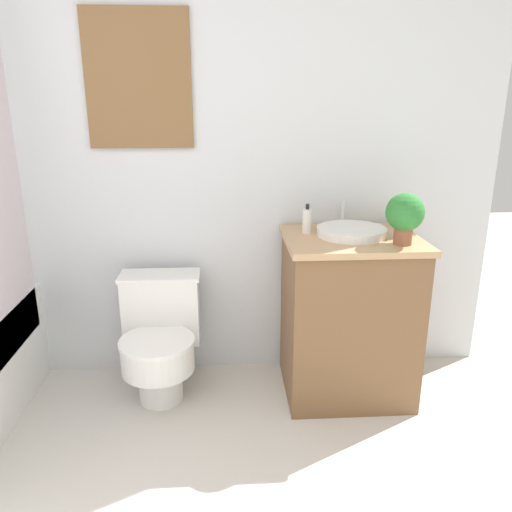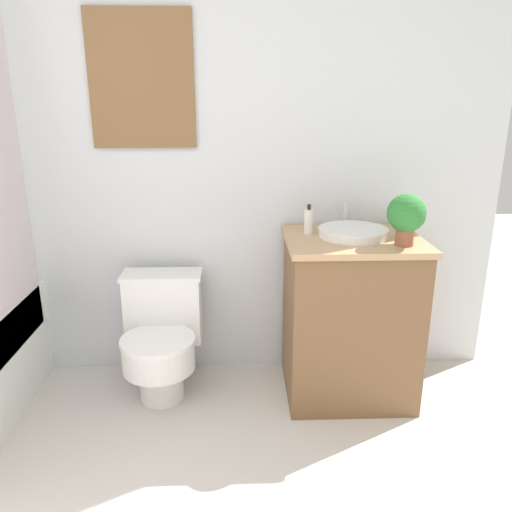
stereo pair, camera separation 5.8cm
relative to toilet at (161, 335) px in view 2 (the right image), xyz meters
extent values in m
cube|color=silver|center=(-0.01, 0.28, 0.93)|extent=(3.57, 0.05, 2.50)
cube|color=brown|center=(-0.06, 0.24, 1.24)|extent=(0.51, 0.02, 0.64)
cube|color=beige|center=(-0.06, 0.24, 1.24)|extent=(0.48, 0.01, 0.61)
cylinder|color=white|center=(0.00, -0.07, -0.22)|extent=(0.22, 0.22, 0.20)
cylinder|color=white|center=(0.00, -0.12, -0.05)|extent=(0.35, 0.35, 0.14)
cylinder|color=white|center=(0.00, -0.12, 0.03)|extent=(0.37, 0.37, 0.02)
cube|color=white|center=(0.00, 0.12, 0.10)|extent=(0.39, 0.18, 0.35)
cube|color=white|center=(0.00, 0.12, 0.28)|extent=(0.41, 0.19, 0.02)
cube|color=brown|center=(0.95, -0.03, 0.08)|extent=(0.62, 0.51, 0.80)
cube|color=tan|center=(0.95, -0.03, 0.50)|extent=(0.65, 0.54, 0.03)
cylinder|color=white|center=(0.95, -0.01, 0.54)|extent=(0.33, 0.33, 0.04)
cylinder|color=silver|center=(0.95, 0.18, 0.58)|extent=(0.02, 0.02, 0.13)
cylinder|color=silver|center=(0.74, 0.05, 0.58)|extent=(0.04, 0.04, 0.12)
cylinder|color=black|center=(0.74, 0.05, 0.65)|extent=(0.02, 0.02, 0.02)
cylinder|color=brown|center=(1.14, -0.17, 0.56)|extent=(0.08, 0.08, 0.08)
sphere|color=#2D7A33|center=(1.14, -0.17, 0.66)|extent=(0.17, 0.17, 0.17)
camera|label=1|loc=(0.34, -2.31, 1.14)|focal=35.00mm
camera|label=2|loc=(0.40, -2.32, 1.14)|focal=35.00mm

